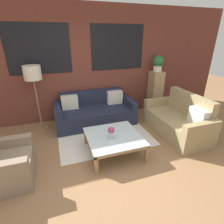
{
  "coord_description": "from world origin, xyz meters",
  "views": [
    {
      "loc": [
        -0.73,
        -2.07,
        2.1
      ],
      "look_at": [
        0.4,
        1.24,
        0.55
      ],
      "focal_mm": 28.0,
      "sensor_mm": 36.0,
      "label": 1
    }
  ],
  "objects_px": {
    "coffee_table": "(114,138)",
    "potted_plant": "(158,63)",
    "settee_vintage": "(178,121)",
    "drawer_cabinet": "(155,91)",
    "couch_dark": "(95,112)",
    "flower_vase": "(111,132)",
    "armchair_corner": "(2,166)",
    "floor_lamp": "(33,76)"
  },
  "relations": [
    {
      "from": "flower_vase",
      "to": "drawer_cabinet",
      "type": "bearing_deg",
      "value": 40.88
    },
    {
      "from": "flower_vase",
      "to": "armchair_corner",
      "type": "bearing_deg",
      "value": -177.61
    },
    {
      "from": "potted_plant",
      "to": "couch_dark",
      "type": "bearing_deg",
      "value": -173.04
    },
    {
      "from": "couch_dark",
      "to": "potted_plant",
      "type": "xyz_separation_m",
      "value": [
        1.88,
        0.23,
        1.12
      ]
    },
    {
      "from": "armchair_corner",
      "to": "flower_vase",
      "type": "height_order",
      "value": "armchair_corner"
    },
    {
      "from": "settee_vintage",
      "to": "drawer_cabinet",
      "type": "relative_size",
      "value": 1.36
    },
    {
      "from": "drawer_cabinet",
      "to": "armchair_corner",
      "type": "bearing_deg",
      "value": -154.87
    },
    {
      "from": "couch_dark",
      "to": "armchair_corner",
      "type": "relative_size",
      "value": 2.34
    },
    {
      "from": "floor_lamp",
      "to": "flower_vase",
      "type": "xyz_separation_m",
      "value": [
        1.27,
        -1.54,
        -0.79
      ]
    },
    {
      "from": "armchair_corner",
      "to": "coffee_table",
      "type": "distance_m",
      "value": 1.86
    },
    {
      "from": "flower_vase",
      "to": "settee_vintage",
      "type": "bearing_deg",
      "value": 9.01
    },
    {
      "from": "armchair_corner",
      "to": "flower_vase",
      "type": "relative_size",
      "value": 3.6
    },
    {
      "from": "armchair_corner",
      "to": "drawer_cabinet",
      "type": "xyz_separation_m",
      "value": [
        3.69,
        1.73,
        0.3
      ]
    },
    {
      "from": "couch_dark",
      "to": "potted_plant",
      "type": "height_order",
      "value": "potted_plant"
    },
    {
      "from": "armchair_corner",
      "to": "drawer_cabinet",
      "type": "relative_size",
      "value": 0.72
    },
    {
      "from": "coffee_table",
      "to": "drawer_cabinet",
      "type": "height_order",
      "value": "drawer_cabinet"
    },
    {
      "from": "settee_vintage",
      "to": "drawer_cabinet",
      "type": "xyz_separation_m",
      "value": [
        0.22,
        1.39,
        0.27
      ]
    },
    {
      "from": "coffee_table",
      "to": "potted_plant",
      "type": "height_order",
      "value": "potted_plant"
    },
    {
      "from": "settee_vintage",
      "to": "armchair_corner",
      "type": "height_order",
      "value": "settee_vintage"
    },
    {
      "from": "settee_vintage",
      "to": "coffee_table",
      "type": "height_order",
      "value": "settee_vintage"
    },
    {
      "from": "coffee_table",
      "to": "potted_plant",
      "type": "xyz_separation_m",
      "value": [
        1.84,
        1.6,
        1.09
      ]
    },
    {
      "from": "floor_lamp",
      "to": "drawer_cabinet",
      "type": "xyz_separation_m",
      "value": [
        3.19,
        0.12,
        -0.71
      ]
    },
    {
      "from": "flower_vase",
      "to": "coffee_table",
      "type": "bearing_deg",
      "value": 41.11
    },
    {
      "from": "potted_plant",
      "to": "flower_vase",
      "type": "height_order",
      "value": "potted_plant"
    },
    {
      "from": "coffee_table",
      "to": "potted_plant",
      "type": "relative_size",
      "value": 2.27
    },
    {
      "from": "settee_vintage",
      "to": "floor_lamp",
      "type": "xyz_separation_m",
      "value": [
        -2.97,
        1.27,
        0.98
      ]
    },
    {
      "from": "armchair_corner",
      "to": "potted_plant",
      "type": "height_order",
      "value": "potted_plant"
    },
    {
      "from": "settee_vintage",
      "to": "drawer_cabinet",
      "type": "height_order",
      "value": "drawer_cabinet"
    },
    {
      "from": "coffee_table",
      "to": "drawer_cabinet",
      "type": "xyz_separation_m",
      "value": [
        1.84,
        1.6,
        0.27
      ]
    },
    {
      "from": "settee_vintage",
      "to": "floor_lamp",
      "type": "relative_size",
      "value": 1.05
    },
    {
      "from": "couch_dark",
      "to": "floor_lamp",
      "type": "relative_size",
      "value": 1.3
    },
    {
      "from": "drawer_cabinet",
      "to": "flower_vase",
      "type": "distance_m",
      "value": 2.54
    },
    {
      "from": "potted_plant",
      "to": "settee_vintage",
      "type": "bearing_deg",
      "value": -99.16
    },
    {
      "from": "floor_lamp",
      "to": "coffee_table",
      "type": "bearing_deg",
      "value": -47.58
    },
    {
      "from": "settee_vintage",
      "to": "floor_lamp",
      "type": "bearing_deg",
      "value": 156.85
    },
    {
      "from": "settee_vintage",
      "to": "flower_vase",
      "type": "xyz_separation_m",
      "value": [
        -1.69,
        -0.27,
        0.19
      ]
    },
    {
      "from": "armchair_corner",
      "to": "coffee_table",
      "type": "xyz_separation_m",
      "value": [
        1.85,
        0.14,
        0.04
      ]
    },
    {
      "from": "couch_dark",
      "to": "flower_vase",
      "type": "height_order",
      "value": "couch_dark"
    },
    {
      "from": "drawer_cabinet",
      "to": "flower_vase",
      "type": "xyz_separation_m",
      "value": [
        -1.92,
        -1.66,
        -0.08
      ]
    },
    {
      "from": "potted_plant",
      "to": "armchair_corner",
      "type": "bearing_deg",
      "value": -154.87
    },
    {
      "from": "settee_vintage",
      "to": "drawer_cabinet",
      "type": "bearing_deg",
      "value": 80.84
    },
    {
      "from": "settee_vintage",
      "to": "potted_plant",
      "type": "relative_size",
      "value": 3.62
    }
  ]
}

